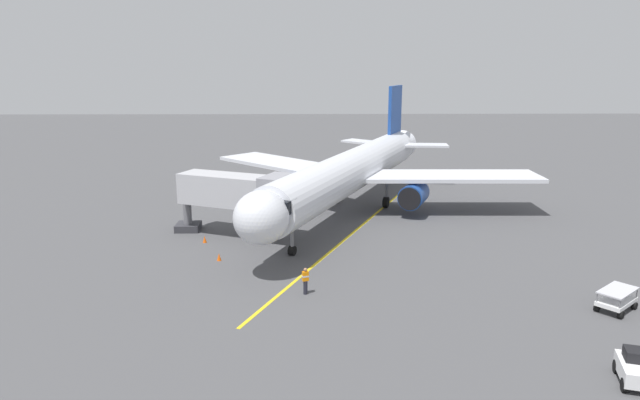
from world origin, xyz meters
TOP-DOWN VIEW (x-y plane):
  - ground_plane at (0.00, 0.00)m, footprint 220.00×220.00m
  - apron_lead_in_line at (-0.45, 8.07)m, footprint 15.97×36.86m
  - airplane at (-0.56, 1.82)m, footprint 32.10×38.34m
  - jet_bridge at (8.82, 10.07)m, footprint 11.19×6.76m
  - ground_crew_marshaller at (3.82, 21.81)m, footprint 0.46×0.37m
  - tug_near_nose at (-10.97, 32.05)m, footprint 2.13×2.64m
  - baggage_cart_portside at (-14.13, 24.47)m, footprint 2.89×2.74m
  - safety_cone_nose_left at (11.96, 11.33)m, footprint 0.32×0.32m
  - safety_cone_nose_right at (10.14, 15.59)m, footprint 0.32×0.32m

SIDE VIEW (x-z plane):
  - ground_plane at x=0.00m, z-range 0.00..0.00m
  - apron_lead_in_line at x=-0.45m, z-range 0.00..0.01m
  - safety_cone_nose_left at x=11.96m, z-range 0.00..0.55m
  - safety_cone_nose_right at x=10.14m, z-range 0.00..0.55m
  - baggage_cart_portside at x=-14.13m, z-range 0.02..1.29m
  - tug_near_nose at x=-10.97m, z-range -0.05..1.45m
  - ground_crew_marshaller at x=3.82m, z-range 0.03..1.74m
  - jet_bridge at x=8.82m, z-range 1.06..6.46m
  - airplane at x=-0.56m, z-range -1.75..9.75m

